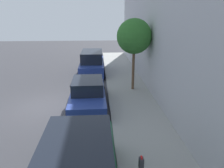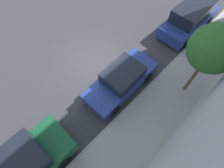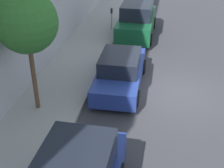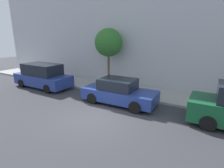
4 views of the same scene
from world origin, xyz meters
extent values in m
plane|color=#38383D|center=(0.00, 0.00, 0.00)|extent=(60.00, 60.00, 0.00)
cube|color=#9E9E99|center=(4.82, 0.00, 0.07)|extent=(2.65, 32.00, 0.15)
cube|color=black|center=(2.38, -6.52, 1.58)|extent=(1.73, 2.60, 0.80)
cylinder|color=black|center=(1.45, -5.04, 0.34)|extent=(0.22, 0.69, 0.69)
cylinder|color=black|center=(3.31, -5.04, 0.34)|extent=(0.22, 0.69, 0.69)
cube|color=navy|center=(2.35, -0.21, 0.56)|extent=(1.88, 4.53, 0.68)
cube|color=black|center=(2.35, -0.11, 1.22)|extent=(1.62, 2.13, 0.64)
cylinder|color=black|center=(1.50, 1.19, 0.34)|extent=(0.22, 0.67, 0.67)
cylinder|color=black|center=(3.20, 1.19, 0.34)|extent=(0.22, 0.67, 0.67)
cylinder|color=black|center=(1.50, -1.60, 0.34)|extent=(0.22, 0.67, 0.67)
cylinder|color=black|center=(3.20, -1.60, 0.34)|extent=(0.22, 0.67, 0.67)
cube|color=navy|center=(2.42, 6.73, 0.64)|extent=(1.95, 4.92, 0.84)
cube|color=black|center=(2.42, 6.73, 1.48)|extent=(1.71, 3.12, 0.84)
cylinder|color=black|center=(1.52, 8.25, 0.32)|extent=(0.22, 0.64, 0.64)
cylinder|color=black|center=(3.32, 8.25, 0.32)|extent=(0.22, 0.64, 0.64)
cylinder|color=black|center=(1.52, 5.21, 0.32)|extent=(0.22, 0.64, 0.64)
cylinder|color=black|center=(3.32, 5.21, 0.32)|extent=(0.22, 0.64, 0.64)
cube|color=#2D2D33|center=(3.95, -6.69, 1.36)|extent=(0.11, 0.15, 0.28)
cube|color=red|center=(3.95, -6.69, 1.53)|extent=(0.04, 0.09, 0.05)
cylinder|color=brown|center=(5.14, 2.22, 1.54)|extent=(0.17, 0.17, 2.78)
sphere|color=#2D6B28|center=(5.14, 2.22, 3.52)|extent=(2.14, 2.14, 2.14)
camera|label=1|loc=(2.96, -11.11, 4.86)|focal=35.00mm
camera|label=2|loc=(5.55, -4.20, 8.98)|focal=28.00mm
camera|label=3|loc=(0.55, 11.46, 6.82)|focal=50.00mm
camera|label=4|loc=(-6.55, -4.86, 4.00)|focal=28.00mm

